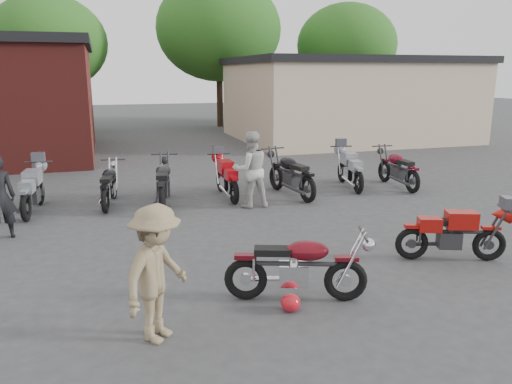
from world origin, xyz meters
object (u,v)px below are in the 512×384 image
object	(u,v)px
sportbike	(454,231)
helmet	(291,303)
person_light	(251,170)
row_bike_4	(227,176)
row_bike_1	(32,188)
row_bike_7	(398,167)
row_bike_3	(163,180)
row_bike_5	(291,172)
row_bike_2	(109,183)
vintage_motorcycle	(299,263)
person_tan	(157,274)
row_bike_6	(350,167)

from	to	relation	value
sportbike	helmet	distance (m)	3.43
person_light	row_bike_4	distance (m)	1.14
row_bike_1	row_bike_7	size ratio (longest dim) A/B	0.99
row_bike_3	row_bike_5	distance (m)	3.22
row_bike_2	row_bike_7	bearing A→B (deg)	-83.25
helmet	person_light	xyz separation A→B (m)	(1.01, 5.25, 0.77)
vintage_motorcycle	row_bike_7	size ratio (longest dim) A/B	0.96
row_bike_3	row_bike_7	size ratio (longest dim) A/B	1.06
person_tan	row_bike_4	distance (m)	6.92
vintage_motorcycle	row_bike_6	world-z (taller)	row_bike_6
person_tan	row_bike_7	distance (m)	9.54
row_bike_1	row_bike_6	distance (m)	8.01
person_light	row_bike_3	size ratio (longest dim) A/B	0.85
helmet	row_bike_4	xyz separation A→B (m)	(0.68, 6.29, 0.44)
row_bike_4	sportbike	bearing A→B (deg)	-154.27
sportbike	row_bike_2	bearing A→B (deg)	155.09
person_light	row_bike_7	size ratio (longest dim) A/B	0.90
person_tan	row_bike_6	distance (m)	8.86
person_light	row_bike_1	world-z (taller)	person_light
row_bike_1	row_bike_3	distance (m)	2.91
sportbike	person_tan	xyz separation A→B (m)	(-5.02, -1.13, 0.31)
sportbike	row_bike_6	distance (m)	5.52
person_tan	row_bike_5	world-z (taller)	person_tan
person_light	row_bike_4	xyz separation A→B (m)	(-0.33, 1.04, -0.34)
row_bike_6	row_bike_3	bearing A→B (deg)	103.73
row_bike_3	row_bike_5	world-z (taller)	row_bike_5
sportbike	row_bike_5	xyz separation A→B (m)	(-0.98, 5.06, 0.11)
person_light	row_bike_5	world-z (taller)	person_light
row_bike_3	row_bike_4	world-z (taller)	row_bike_3
person_tan	row_bike_1	size ratio (longest dim) A/B	0.84
helmet	row_bike_6	distance (m)	7.65
row_bike_1	row_bike_4	bearing A→B (deg)	-84.23
row_bike_3	row_bike_4	bearing A→B (deg)	-71.58
person_tan	row_bike_6	xyz separation A→B (m)	(5.92, 6.58, -0.25)
vintage_motorcycle	row_bike_5	xyz separation A→B (m)	(2.07, 5.72, 0.07)
row_bike_2	row_bike_6	world-z (taller)	row_bike_6
vintage_motorcycle	person_light	xyz separation A→B (m)	(0.79, 4.97, 0.34)
row_bike_6	vintage_motorcycle	bearing A→B (deg)	156.83
sportbike	row_bike_3	world-z (taller)	row_bike_3
vintage_motorcycle	row_bike_7	xyz separation A→B (m)	(5.24, 5.78, 0.02)
person_light	row_bike_1	bearing A→B (deg)	-13.08
person_light	row_bike_6	distance (m)	3.39
vintage_motorcycle	person_tan	size ratio (longest dim) A/B	1.15
row_bike_2	row_bike_1	bearing A→B (deg)	104.25
person_tan	row_bike_6	bearing A→B (deg)	-0.68
person_light	row_bike_7	bearing A→B (deg)	-171.28
helmet	row_bike_3	size ratio (longest dim) A/B	0.13
vintage_motorcycle	row_bike_1	xyz separation A→B (m)	(-4.05, 5.96, 0.02)
vintage_motorcycle	row_bike_7	bearing A→B (deg)	66.88
row_bike_7	person_tan	bearing A→B (deg)	132.53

